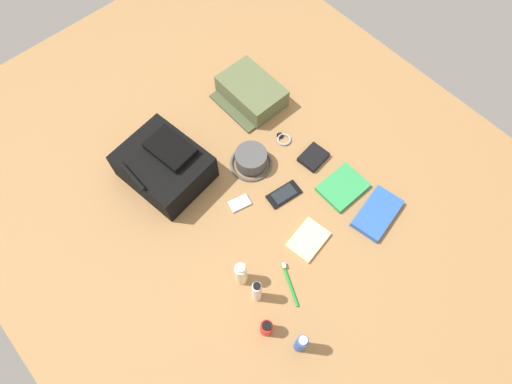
# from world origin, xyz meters

# --- Properties ---
(ground_plane) EXTENTS (2.64, 2.02, 0.02)m
(ground_plane) POSITION_xyz_m (0.00, 0.00, -0.01)
(ground_plane) COLOR #986D41
(ground_plane) RESTS_ON ground
(backpack) EXTENTS (0.36, 0.32, 0.17)m
(backpack) POSITION_xyz_m (0.32, 0.20, 0.07)
(backpack) COLOR black
(backpack) RESTS_ON ground_plane
(toiletry_pouch) EXTENTS (0.28, 0.23, 0.10)m
(toiletry_pouch) POSITION_xyz_m (0.38, -0.31, 0.05)
(toiletry_pouch) COLOR #56603D
(toiletry_pouch) RESTS_ON ground_plane
(bucket_hat) EXTENTS (0.18, 0.18, 0.08)m
(bucket_hat) POSITION_xyz_m (0.13, -0.09, 0.03)
(bucket_hat) COLOR #484848
(bucket_hat) RESTS_ON ground_plane
(deodorant_spray) EXTENTS (0.04, 0.04, 0.17)m
(deodorant_spray) POSITION_xyz_m (-0.53, 0.27, 0.08)
(deodorant_spray) COLOR blue
(deodorant_spray) RESTS_ON ground_plane
(sunscreen_spray) EXTENTS (0.04, 0.04, 0.10)m
(sunscreen_spray) POSITION_xyz_m (-0.41, 0.32, 0.05)
(sunscreen_spray) COLOR red
(sunscreen_spray) RESTS_ON ground_plane
(toothpaste_tube) EXTENTS (0.03, 0.03, 0.16)m
(toothpaste_tube) POSITION_xyz_m (-0.30, 0.27, 0.08)
(toothpaste_tube) COLOR white
(toothpaste_tube) RESTS_ON ground_plane
(lotion_bottle) EXTENTS (0.04, 0.04, 0.15)m
(lotion_bottle) POSITION_xyz_m (-0.22, 0.27, 0.07)
(lotion_bottle) COLOR beige
(lotion_bottle) RESTS_ON ground_plane
(paperback_novel) EXTENTS (0.16, 0.23, 0.03)m
(paperback_novel) POSITION_xyz_m (-0.38, -0.30, 0.01)
(paperback_novel) COLOR blue
(paperback_novel) RESTS_ON ground_plane
(travel_guidebook) EXTENTS (0.14, 0.18, 0.02)m
(travel_guidebook) POSITION_xyz_m (-0.21, -0.29, 0.01)
(travel_guidebook) COLOR #2D934C
(travel_guidebook) RESTS_ON ground_plane
(cell_phone) EXTENTS (0.08, 0.14, 0.01)m
(cell_phone) POSITION_xyz_m (-0.07, -0.09, 0.01)
(cell_phone) COLOR black
(cell_phone) RESTS_ON ground_plane
(media_player) EXTENTS (0.07, 0.09, 0.01)m
(media_player) POSITION_xyz_m (0.02, 0.07, 0.01)
(media_player) COLOR #B7B7BC
(media_player) RESTS_ON ground_plane
(wristwatch) EXTENTS (0.07, 0.06, 0.01)m
(wristwatch) POSITION_xyz_m (0.12, -0.27, 0.01)
(wristwatch) COLOR #99999E
(wristwatch) RESTS_ON ground_plane
(toothbrush) EXTENTS (0.16, 0.08, 0.02)m
(toothbrush) POSITION_xyz_m (-0.34, 0.14, 0.01)
(toothbrush) COLOR #198C33
(toothbrush) RESTS_ON ground_plane
(wallet) EXTENTS (0.10, 0.12, 0.02)m
(wallet) POSITION_xyz_m (-0.03, -0.30, 0.01)
(wallet) COLOR black
(wallet) RESTS_ON ground_plane
(notepad) EXTENTS (0.13, 0.17, 0.02)m
(notepad) POSITION_xyz_m (-0.27, -0.02, 0.01)
(notepad) COLOR beige
(notepad) RESTS_ON ground_plane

